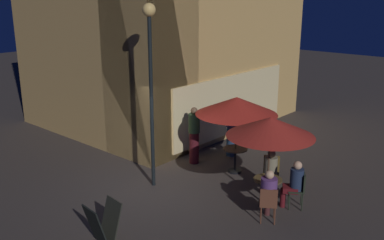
% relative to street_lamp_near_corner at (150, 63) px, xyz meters
% --- Properties ---
extents(ground_plane, '(60.00, 60.00, 0.00)m').
position_rel_street_lamp_near_corner_xyz_m(ground_plane, '(-0.23, -0.06, -3.35)').
color(ground_plane, '#3B3430').
extents(cafe_building, '(8.83, 7.67, 9.35)m').
position_rel_street_lamp_near_corner_xyz_m(cafe_building, '(3.63, 3.19, 1.32)').
color(cafe_building, tan).
rests_on(cafe_building, ground).
extents(street_lamp_near_corner, '(0.33, 0.33, 4.83)m').
position_rel_street_lamp_near_corner_xyz_m(street_lamp_near_corner, '(0.00, 0.00, 0.00)').
color(street_lamp_near_corner, black).
rests_on(street_lamp_near_corner, ground).
extents(menu_sandwich_board, '(0.70, 0.61, 0.89)m').
position_rel_street_lamp_near_corner_xyz_m(menu_sandwich_board, '(-2.68, -1.31, -2.89)').
color(menu_sandwich_board, black).
rests_on(menu_sandwich_board, ground).
extents(cafe_table_0, '(0.70, 0.70, 0.71)m').
position_rel_street_lamp_near_corner_xyz_m(cafe_table_0, '(1.02, -2.97, -2.84)').
color(cafe_table_0, black).
rests_on(cafe_table_0, ground).
extents(cafe_table_1, '(0.71, 0.71, 0.73)m').
position_rel_street_lamp_near_corner_xyz_m(cafe_table_1, '(2.21, -1.13, -2.82)').
color(cafe_table_1, black).
rests_on(cafe_table_1, ground).
extents(patio_umbrella_0, '(2.11, 2.11, 2.28)m').
position_rel_street_lamp_near_corner_xyz_m(patio_umbrella_0, '(1.02, -2.97, -1.32)').
color(patio_umbrella_0, black).
rests_on(patio_umbrella_0, ground).
extents(patio_umbrella_1, '(2.34, 2.34, 2.26)m').
position_rel_street_lamp_near_corner_xyz_m(patio_umbrella_1, '(2.21, -1.13, -1.35)').
color(patio_umbrella_1, black).
rests_on(patio_umbrella_1, ground).
extents(cafe_chair_0, '(0.54, 0.54, 0.87)m').
position_rel_street_lamp_near_corner_xyz_m(cafe_chair_0, '(0.31, -3.44, -2.83)').
color(cafe_chair_0, brown).
rests_on(cafe_chair_0, ground).
extents(cafe_chair_1, '(0.52, 0.52, 0.91)m').
position_rel_street_lamp_near_corner_xyz_m(cafe_chair_1, '(1.43, -3.62, -2.80)').
color(cafe_chair_1, black).
rests_on(cafe_chair_1, ground).
extents(cafe_chair_2, '(0.55, 0.55, 0.98)m').
position_rel_street_lamp_near_corner_xyz_m(cafe_chair_2, '(1.77, -2.60, -2.77)').
color(cafe_chair_2, brown).
rests_on(cafe_chair_2, ground).
extents(patron_seated_0, '(0.56, 0.52, 1.26)m').
position_rel_street_lamp_near_corner_xyz_m(patron_seated_0, '(0.42, -3.36, -2.64)').
color(patron_seated_0, '#421E1F').
rests_on(patron_seated_0, ground).
extents(patron_seated_1, '(0.47, 0.52, 1.22)m').
position_rel_street_lamp_near_corner_xyz_m(patron_seated_1, '(1.36, -3.50, -2.66)').
color(patron_seated_1, '#521116').
rests_on(patron_seated_1, ground).
extents(patron_seated_2, '(0.53, 0.46, 1.20)m').
position_rel_street_lamp_near_corner_xyz_m(patron_seated_2, '(1.63, -2.67, -2.67)').
color(patron_seated_2, slate).
rests_on(patron_seated_2, ground).
extents(patron_standing_3, '(0.35, 0.35, 1.78)m').
position_rel_street_lamp_near_corner_xyz_m(patron_standing_3, '(1.96, 0.24, -2.46)').
color(patron_standing_3, '#441118').
rests_on(patron_standing_3, ground).
extents(patron_standing_4, '(0.37, 0.37, 1.76)m').
position_rel_street_lamp_near_corner_xyz_m(patron_standing_4, '(3.22, -0.25, -2.47)').
color(patron_standing_4, navy).
rests_on(patron_standing_4, ground).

